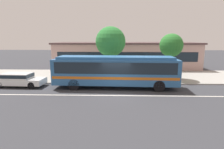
{
  "coord_description": "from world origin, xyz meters",
  "views": [
    {
      "loc": [
        0.13,
        -15.42,
        4.55
      ],
      "look_at": [
        -0.37,
        1.46,
        1.3
      ],
      "focal_mm": 30.16,
      "sensor_mm": 36.0,
      "label": 1
    }
  ],
  "objects_px": {
    "bus_stop_sign": "(150,65)",
    "street_tree_near_stop": "(111,42)",
    "transit_bus": "(115,70)",
    "sedan_behind_bus": "(19,79)",
    "pedestrian_walking_along_curb": "(69,72)",
    "street_tree_mid_block": "(171,46)",
    "pedestrian_waiting_near_sign": "(149,72)"
  },
  "relations": [
    {
      "from": "bus_stop_sign",
      "to": "street_tree_near_stop",
      "type": "relative_size",
      "value": 0.46
    },
    {
      "from": "bus_stop_sign",
      "to": "street_tree_near_stop",
      "type": "xyz_separation_m",
      "value": [
        -4.1,
        2.18,
        2.36
      ]
    },
    {
      "from": "transit_bus",
      "to": "sedan_behind_bus",
      "type": "bearing_deg",
      "value": 178.44
    },
    {
      "from": "transit_bus",
      "to": "pedestrian_walking_along_curb",
      "type": "xyz_separation_m",
      "value": [
        -4.95,
        2.37,
        -0.63
      ]
    },
    {
      "from": "street_tree_near_stop",
      "to": "street_tree_mid_block",
      "type": "distance_m",
      "value": 6.66
    },
    {
      "from": "pedestrian_walking_along_curb",
      "to": "bus_stop_sign",
      "type": "bearing_deg",
      "value": -1.73
    },
    {
      "from": "sedan_behind_bus",
      "to": "pedestrian_walking_along_curb",
      "type": "xyz_separation_m",
      "value": [
        4.33,
        2.11,
        0.35
      ]
    },
    {
      "from": "pedestrian_waiting_near_sign",
      "to": "pedestrian_walking_along_curb",
      "type": "distance_m",
      "value": 8.37
    },
    {
      "from": "sedan_behind_bus",
      "to": "pedestrian_waiting_near_sign",
      "type": "relative_size",
      "value": 2.72
    },
    {
      "from": "street_tree_near_stop",
      "to": "street_tree_mid_block",
      "type": "xyz_separation_m",
      "value": [
        6.63,
        -0.53,
        -0.4
      ]
    },
    {
      "from": "transit_bus",
      "to": "street_tree_mid_block",
      "type": "bearing_deg",
      "value": 32.0
    },
    {
      "from": "transit_bus",
      "to": "pedestrian_walking_along_curb",
      "type": "height_order",
      "value": "transit_bus"
    },
    {
      "from": "transit_bus",
      "to": "street_tree_mid_block",
      "type": "xyz_separation_m",
      "value": [
        6.01,
        3.76,
        2.07
      ]
    },
    {
      "from": "pedestrian_waiting_near_sign",
      "to": "bus_stop_sign",
      "type": "distance_m",
      "value": 0.69
    },
    {
      "from": "transit_bus",
      "to": "street_tree_mid_block",
      "type": "relative_size",
      "value": 2.3
    },
    {
      "from": "sedan_behind_bus",
      "to": "pedestrian_waiting_near_sign",
      "type": "height_order",
      "value": "pedestrian_waiting_near_sign"
    },
    {
      "from": "sedan_behind_bus",
      "to": "street_tree_near_stop",
      "type": "relative_size",
      "value": 0.82
    },
    {
      "from": "street_tree_mid_block",
      "to": "bus_stop_sign",
      "type": "bearing_deg",
      "value": -146.92
    },
    {
      "from": "street_tree_mid_block",
      "to": "sedan_behind_bus",
      "type": "bearing_deg",
      "value": -167.09
    },
    {
      "from": "street_tree_near_stop",
      "to": "street_tree_mid_block",
      "type": "height_order",
      "value": "street_tree_near_stop"
    },
    {
      "from": "pedestrian_walking_along_curb",
      "to": "street_tree_near_stop",
      "type": "height_order",
      "value": "street_tree_near_stop"
    },
    {
      "from": "street_tree_near_stop",
      "to": "bus_stop_sign",
      "type": "bearing_deg",
      "value": -27.96
    },
    {
      "from": "sedan_behind_bus",
      "to": "street_tree_near_stop",
      "type": "bearing_deg",
      "value": 24.99
    },
    {
      "from": "street_tree_mid_block",
      "to": "transit_bus",
      "type": "bearing_deg",
      "value": -148.0
    },
    {
      "from": "pedestrian_walking_along_curb",
      "to": "bus_stop_sign",
      "type": "xyz_separation_m",
      "value": [
        8.43,
        -0.25,
        0.75
      ]
    },
    {
      "from": "pedestrian_walking_along_curb",
      "to": "street_tree_near_stop",
      "type": "distance_m",
      "value": 5.67
    },
    {
      "from": "pedestrian_walking_along_curb",
      "to": "transit_bus",
      "type": "bearing_deg",
      "value": -25.56
    },
    {
      "from": "pedestrian_waiting_near_sign",
      "to": "sedan_behind_bus",
      "type": "bearing_deg",
      "value": -171.5
    },
    {
      "from": "bus_stop_sign",
      "to": "transit_bus",
      "type": "bearing_deg",
      "value": -148.8
    },
    {
      "from": "street_tree_near_stop",
      "to": "street_tree_mid_block",
      "type": "bearing_deg",
      "value": -4.56
    },
    {
      "from": "sedan_behind_bus",
      "to": "transit_bus",
      "type": "bearing_deg",
      "value": -1.56
    },
    {
      "from": "transit_bus",
      "to": "sedan_behind_bus",
      "type": "xyz_separation_m",
      "value": [
        -9.27,
        0.25,
        -0.98
      ]
    }
  ]
}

